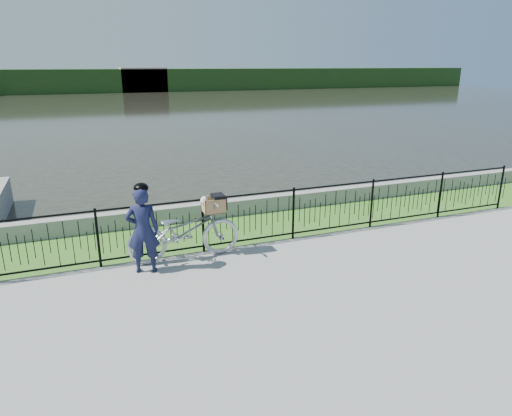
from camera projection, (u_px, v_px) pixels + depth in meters
name	position (u px, v px, depth m)	size (l,w,h in m)	color
ground	(281.00, 276.00, 8.20)	(120.00, 120.00, 0.00)	gray
grass_strip	(235.00, 229.00, 10.51)	(60.00, 2.00, 0.01)	#3C6E22
water	(116.00, 110.00, 37.50)	(120.00, 120.00, 0.00)	#29291F
quay_wall	(222.00, 209.00, 11.34)	(60.00, 0.30, 0.40)	gray
fence	(250.00, 219.00, 9.45)	(14.00, 0.06, 1.15)	black
far_treeline	(96.00, 81.00, 61.02)	(120.00, 6.00, 3.00)	#214018
far_building_right	(143.00, 80.00, 61.74)	(6.00, 3.00, 3.20)	#A69685
bicycle_rig	(185.00, 230.00, 8.78)	(2.18, 0.76, 1.25)	#ADB2BA
cyclist	(143.00, 229.00, 8.15)	(0.65, 0.49, 1.67)	#131735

